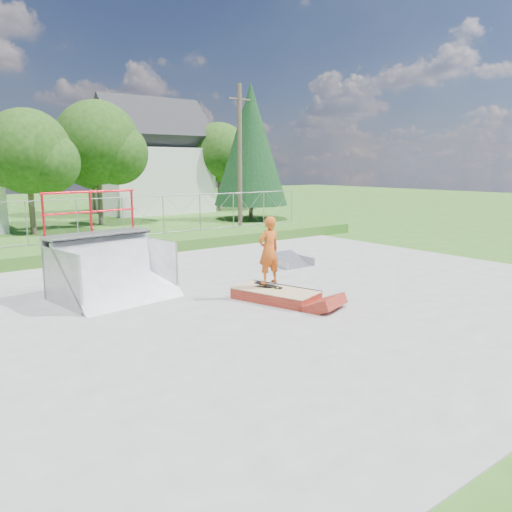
{
  "coord_description": "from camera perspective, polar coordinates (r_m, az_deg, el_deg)",
  "views": [
    {
      "loc": [
        -8.72,
        -10.67,
        3.68
      ],
      "look_at": [
        -0.12,
        0.58,
        1.1
      ],
      "focal_mm": 35.0,
      "sensor_mm": 36.0,
      "label": 1
    }
  ],
  "objects": [
    {
      "name": "skateboard",
      "position": [
        13.86,
        1.46,
        -3.42
      ],
      "size": [
        0.58,
        0.8,
        0.13
      ],
      "primitive_type": "cube",
      "rotation": [
        0.14,
        0.0,
        0.51
      ],
      "color": "black",
      "rests_on": "grind_box"
    },
    {
      "name": "quarter_pipe",
      "position": [
        14.21,
        -15.95,
        1.02
      ],
      "size": [
        3.29,
        2.9,
        2.96
      ],
      "primitive_type": null,
      "rotation": [
        0.0,
        0.0,
        0.14
      ],
      "color": "#929399",
      "rests_on": "concrete_pad"
    },
    {
      "name": "tree_center",
      "position": [
        32.6,
        -17.1,
        11.92
      ],
      "size": [
        5.44,
        5.12,
        7.6
      ],
      "color": "brown",
      "rests_on": "ground"
    },
    {
      "name": "grass_berm",
      "position": [
        22.24,
        -13.87,
        1.15
      ],
      "size": [
        24.0,
        3.0,
        0.5
      ],
      "primitive_type": "cube",
      "color": "#315F1B",
      "rests_on": "ground"
    },
    {
      "name": "conifer_tree",
      "position": [
        34.59,
        -0.6,
        12.58
      ],
      "size": [
        5.04,
        5.04,
        9.1
      ],
      "color": "brown",
      "rests_on": "ground"
    },
    {
      "name": "utility_pole",
      "position": [
        27.87,
        -1.86,
        10.97
      ],
      "size": [
        0.24,
        0.24,
        8.0
      ],
      "primitive_type": "cylinder",
      "color": "brown",
      "rests_on": "ground"
    },
    {
      "name": "tree_left_near",
      "position": [
        29.35,
        -24.1,
        10.53
      ],
      "size": [
        4.76,
        4.48,
        6.65
      ],
      "color": "brown",
      "rests_on": "ground"
    },
    {
      "name": "grind_box",
      "position": [
        13.68,
        2.26,
        -4.54
      ],
      "size": [
        1.76,
        2.53,
        0.34
      ],
      "rotation": [
        0.0,
        0.0,
        0.3
      ],
      "color": "maroon",
      "rests_on": "concrete_pad"
    },
    {
      "name": "flat_bank_ramp",
      "position": [
        18.5,
        3.86,
        -0.52
      ],
      "size": [
        1.35,
        1.44,
        0.41
      ],
      "primitive_type": null,
      "rotation": [
        0.0,
        0.0,
        0.0
      ],
      "color": "#929399",
      "rests_on": "concrete_pad"
    },
    {
      "name": "chain_link_fence",
      "position": [
        23.0,
        -15.0,
        4.28
      ],
      "size": [
        20.0,
        0.06,
        1.8
      ],
      "primitive_type": null,
      "color": "gray",
      "rests_on": "grass_berm"
    },
    {
      "name": "tree_right_far",
      "position": [
        41.45,
        -3.81,
        11.49
      ],
      "size": [
        5.1,
        4.8,
        7.12
      ],
      "color": "brown",
      "rests_on": "ground"
    },
    {
      "name": "ground",
      "position": [
        14.26,
        1.79,
        -4.63
      ],
      "size": [
        120.0,
        120.0,
        0.0
      ],
      "primitive_type": "plane",
      "color": "#315F1B",
      "rests_on": "ground"
    },
    {
      "name": "tree_back_mid",
      "position": [
        40.97,
        -17.8,
        9.76
      ],
      "size": [
        4.08,
        3.84,
        5.7
      ],
      "color": "brown",
      "rests_on": "ground"
    },
    {
      "name": "gable_house",
      "position": [
        40.72,
        -11.82,
        10.32
      ],
      "size": [
        8.4,
        6.08,
        8.94
      ],
      "color": "silver",
      "rests_on": "ground"
    },
    {
      "name": "concrete_pad",
      "position": [
        14.25,
        1.79,
        -4.56
      ],
      "size": [
        20.0,
        16.0,
        0.04
      ],
      "primitive_type": "cube",
      "color": "gray",
      "rests_on": "ground"
    },
    {
      "name": "skater",
      "position": [
        13.67,
        1.47,
        0.36
      ],
      "size": [
        0.69,
        0.47,
        1.85
      ],
      "primitive_type": "imported",
      "rotation": [
        0.0,
        0.0,
        3.11
      ],
      "color": "#D15619",
      "rests_on": "grind_box"
    }
  ]
}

